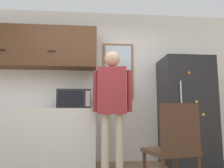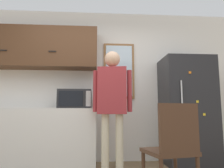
{
  "view_description": "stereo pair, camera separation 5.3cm",
  "coord_description": "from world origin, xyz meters",
  "px_view_note": "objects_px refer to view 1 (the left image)",
  "views": [
    {
      "loc": [
        -0.01,
        -2.03,
        0.83
      ],
      "look_at": [
        0.26,
        1.03,
        1.24
      ],
      "focal_mm": 35.0,
      "sensor_mm": 36.0,
      "label": 1
    },
    {
      "loc": [
        0.04,
        -2.03,
        0.83
      ],
      "look_at": [
        0.26,
        1.03,
        1.24
      ],
      "focal_mm": 35.0,
      "sensor_mm": 36.0,
      "label": 2
    }
  ],
  "objects_px": {
    "person": "(112,97)",
    "chair": "(174,145)",
    "refrigerator": "(186,110)",
    "microwave": "(75,99)"
  },
  "relations": [
    {
      "from": "person",
      "to": "chair",
      "type": "relative_size",
      "value": 1.88
    },
    {
      "from": "microwave",
      "to": "chair",
      "type": "relative_size",
      "value": 0.56
    },
    {
      "from": "chair",
      "to": "microwave",
      "type": "bearing_deg",
      "value": -63.12
    },
    {
      "from": "person",
      "to": "refrigerator",
      "type": "height_order",
      "value": "refrigerator"
    },
    {
      "from": "microwave",
      "to": "refrigerator",
      "type": "xyz_separation_m",
      "value": [
        1.86,
        0.02,
        -0.17
      ]
    },
    {
      "from": "chair",
      "to": "refrigerator",
      "type": "bearing_deg",
      "value": -130.54
    },
    {
      "from": "person",
      "to": "chair",
      "type": "xyz_separation_m",
      "value": [
        0.53,
        -0.97,
        -0.55
      ]
    },
    {
      "from": "person",
      "to": "refrigerator",
      "type": "relative_size",
      "value": 0.99
    },
    {
      "from": "refrigerator",
      "to": "chair",
      "type": "relative_size",
      "value": 1.9
    },
    {
      "from": "microwave",
      "to": "chair",
      "type": "xyz_separation_m",
      "value": [
        1.1,
        -1.36,
        -0.54
      ]
    }
  ]
}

